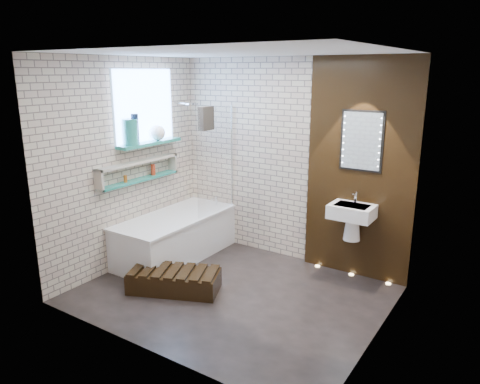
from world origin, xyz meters
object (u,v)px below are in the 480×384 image
Objects in this scene: walnut_step at (174,281)px; washbasin at (352,216)px; led_mirror at (362,141)px; bath_screen at (216,161)px; bathtub at (176,236)px.

washbasin is at bearing 41.56° from walnut_step.
bath_screen is at bearing -169.34° from led_mirror.
bathtub is 2.68m from led_mirror.
led_mirror is (1.82, 0.34, 0.37)m from bath_screen.
bathtub is 0.99m from walnut_step.
washbasin is at bearing 16.01° from bathtub.
bathtub is 2.32m from washbasin.
led_mirror is (0.00, 0.16, 0.86)m from washbasin.
bath_screen is 1.89m from led_mirror.
walnut_step is (0.62, -0.75, -0.18)m from bathtub.
walnut_step is at bearing -135.33° from led_mirror.
bath_screen is 2.00× the size of led_mirror.
bathtub reaches higher than walnut_step.
washbasin is at bearing 5.78° from bath_screen.
walnut_step is at bearing -77.22° from bath_screen.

